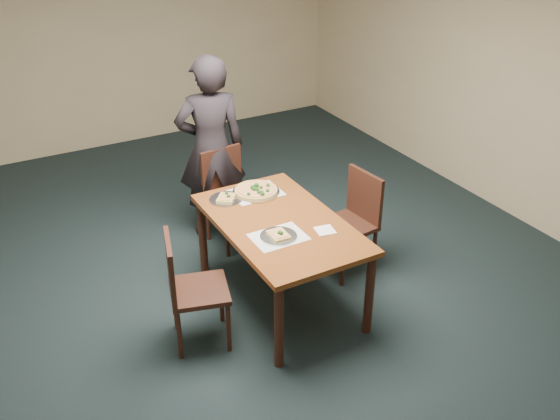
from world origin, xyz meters
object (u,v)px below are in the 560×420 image
chair_far (228,191)px  pizza_pan (256,190)px  dining_table (280,231)px  slice_plate_far (226,198)px  chair_right (354,216)px  diner (211,148)px  slice_plate_near (279,235)px  chair_left (188,285)px

chair_far → pizza_pan: size_ratio=2.26×
dining_table → slice_plate_far: 0.58m
chair_right → diner: diner is taller
chair_far → slice_plate_far: size_ratio=3.25×
pizza_pan → slice_plate_near: bearing=-104.0°
dining_table → slice_plate_near: 0.26m
dining_table → chair_right: size_ratio=1.65×
chair_left → chair_right: bearing=-65.7°
dining_table → slice_plate_near: (-0.12, -0.20, 0.11)m
chair_far → chair_right: (0.75, -0.97, 0.00)m
chair_right → slice_plate_far: size_ratio=3.25×
chair_left → pizza_pan: size_ratio=2.26×
chair_right → pizza_pan: bearing=-124.5°
chair_right → diner: 1.48m
chair_far → chair_right: size_ratio=1.00×
pizza_pan → dining_table: bearing=-96.2°
diner → slice_plate_near: (-0.10, -1.49, -0.12)m
pizza_pan → slice_plate_far: pizza_pan is taller
dining_table → chair_left: bearing=-171.1°
chair_right → pizza_pan: size_ratio=2.26×
chair_left → slice_plate_far: 0.94m
chair_far → slice_plate_near: size_ratio=3.25×
chair_right → diner: bearing=-151.2°
chair_right → slice_plate_far: chair_right is taller
diner → pizza_pan: bearing=109.3°
chair_right → dining_table: bearing=-87.7°
dining_table → pizza_pan: bearing=83.8°
pizza_pan → chair_right: bearing=-28.6°
dining_table → chair_right: chair_right is taller
pizza_pan → slice_plate_far: size_ratio=1.43×
chair_right → slice_plate_near: bearing=-76.9°
chair_left → slice_plate_far: (0.62, 0.66, 0.25)m
pizza_pan → slice_plate_far: 0.28m
chair_right → chair_left: bearing=-87.3°
slice_plate_near → slice_plate_far: (-0.10, 0.73, -0.00)m
diner → slice_plate_far: (-0.20, -0.76, -0.12)m
chair_left → chair_far: bearing=-20.4°
chair_far → diner: 0.43m
pizza_pan → chair_far: bearing=91.3°
slice_plate_far → dining_table: bearing=-67.5°
chair_left → dining_table: bearing=-65.4°
dining_table → chair_left: 0.86m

